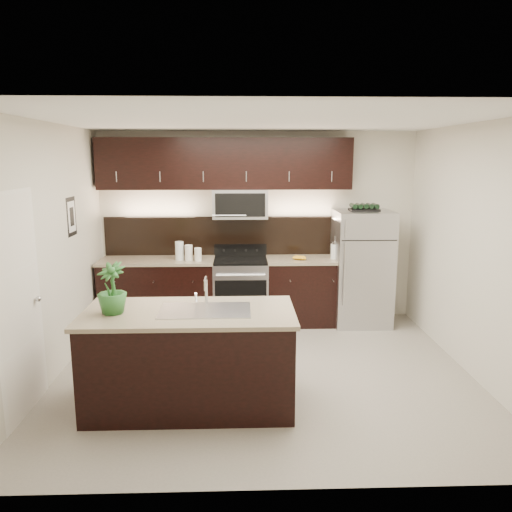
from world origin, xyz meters
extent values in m
plane|color=gray|center=(0.00, 0.00, 0.00)|extent=(4.50, 4.50, 0.00)
cube|color=beige|center=(0.00, 2.00, 1.35)|extent=(4.50, 0.02, 2.70)
cube|color=beige|center=(0.00, -2.00, 1.35)|extent=(4.50, 0.02, 2.70)
cube|color=beige|center=(-2.25, 0.00, 1.35)|extent=(0.02, 4.00, 2.70)
cube|color=beige|center=(2.25, 0.00, 1.35)|extent=(0.02, 4.00, 2.70)
cube|color=white|center=(0.00, 0.00, 2.70)|extent=(4.50, 4.00, 0.02)
cube|color=silver|center=(-2.23, -0.80, 1.01)|extent=(0.04, 0.80, 2.02)
sphere|color=silver|center=(-2.20, -0.48, 1.00)|extent=(0.06, 0.06, 0.06)
cube|color=black|center=(-2.24, 0.75, 1.65)|extent=(0.01, 0.32, 0.46)
cube|color=white|center=(-2.23, 0.75, 1.65)|extent=(0.00, 0.24, 0.36)
cube|color=black|center=(-1.42, 1.69, 0.45)|extent=(1.57, 0.62, 0.90)
cube|color=black|center=(0.71, 1.69, 0.45)|extent=(1.16, 0.62, 0.90)
cube|color=#B2B2B7|center=(-0.25, 1.69, 0.45)|extent=(0.76, 0.62, 0.90)
cube|color=black|center=(-0.25, 1.69, 0.92)|extent=(0.76, 0.60, 0.03)
cube|color=tan|center=(-1.42, 1.69, 0.92)|extent=(1.59, 0.65, 0.04)
cube|color=tan|center=(0.71, 1.69, 0.92)|extent=(1.18, 0.65, 0.04)
cube|color=black|center=(-0.46, 1.99, 1.22)|extent=(3.49, 0.02, 0.56)
cube|color=#B2B2B7|center=(-0.25, 1.80, 1.70)|extent=(0.76, 0.40, 0.40)
cube|color=black|center=(-0.46, 1.83, 2.25)|extent=(3.49, 0.33, 0.70)
cube|color=black|center=(-0.74, -0.72, 0.45)|extent=(1.90, 0.90, 0.90)
cube|color=tan|center=(-0.74, -0.72, 0.92)|extent=(1.96, 0.96, 0.04)
cube|color=silver|center=(-0.59, -0.72, 0.95)|extent=(0.84, 0.50, 0.01)
cylinder|color=silver|center=(-0.59, -0.51, 1.06)|extent=(0.03, 0.03, 0.24)
cylinder|color=silver|center=(-0.59, -0.58, 1.21)|extent=(0.02, 0.14, 0.02)
cylinder|color=silver|center=(-0.59, -0.65, 1.16)|extent=(0.02, 0.02, 0.10)
cube|color=#B2B2B7|center=(1.46, 1.63, 0.81)|extent=(0.78, 0.70, 1.61)
cube|color=black|center=(1.46, 1.63, 1.63)|extent=(0.40, 0.25, 0.03)
cylinder|color=black|center=(1.30, 1.63, 1.67)|extent=(0.07, 0.23, 0.07)
cylinder|color=black|center=(1.38, 1.63, 1.67)|extent=(0.07, 0.23, 0.07)
cylinder|color=black|center=(1.46, 1.63, 1.67)|extent=(0.07, 0.23, 0.07)
cylinder|color=black|center=(1.53, 1.63, 1.67)|extent=(0.07, 0.23, 0.07)
cylinder|color=black|center=(1.61, 1.63, 1.67)|extent=(0.07, 0.23, 0.07)
imported|color=#275F26|center=(-1.42, -0.77, 1.17)|extent=(0.34, 0.34, 0.47)
cylinder|color=silver|center=(-1.09, 1.64, 1.07)|extent=(0.12, 0.12, 0.26)
cylinder|color=silver|center=(-0.96, 1.59, 1.05)|extent=(0.11, 0.11, 0.21)
cylinder|color=silver|center=(-0.83, 1.55, 1.03)|extent=(0.10, 0.10, 0.18)
cylinder|color=silver|center=(1.06, 1.64, 1.05)|extent=(0.11, 0.11, 0.21)
cylinder|color=silver|center=(1.06, 1.64, 1.16)|extent=(0.11, 0.11, 0.02)
cylinder|color=silver|center=(1.06, 1.64, 1.21)|extent=(0.01, 0.01, 0.08)
ellipsoid|color=gold|center=(0.53, 1.61, 0.97)|extent=(0.24, 0.22, 0.06)
camera|label=1|loc=(-0.26, -5.16, 2.33)|focal=35.00mm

